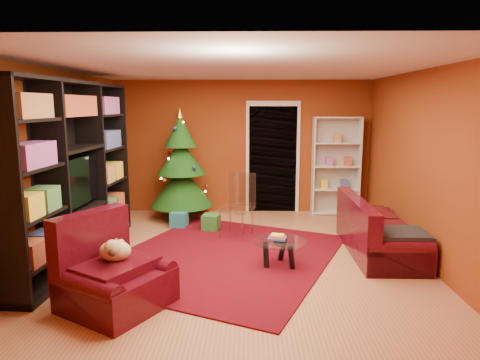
{
  "coord_description": "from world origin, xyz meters",
  "views": [
    {
      "loc": [
        0.13,
        -5.69,
        2.12
      ],
      "look_at": [
        0.0,
        0.4,
        1.05
      ],
      "focal_mm": 32.0,
      "sensor_mm": 36.0,
      "label": 1
    }
  ],
  "objects_px": {
    "media_unit": "(72,172)",
    "coffee_table": "(280,253)",
    "gift_box_green": "(211,222)",
    "armchair": "(116,271)",
    "rug": "(223,256)",
    "acrylic_chair": "(236,209)",
    "gift_box_teal": "(179,220)",
    "sofa": "(380,226)",
    "gift_box_red": "(204,208)",
    "white_bookshelf": "(336,166)",
    "dog": "(115,251)",
    "christmas_tree": "(181,165)"
  },
  "relations": [
    {
      "from": "media_unit",
      "to": "coffee_table",
      "type": "bearing_deg",
      "value": -2.37
    },
    {
      "from": "gift_box_green",
      "to": "armchair",
      "type": "bearing_deg",
      "value": -104.81
    },
    {
      "from": "rug",
      "to": "acrylic_chair",
      "type": "distance_m",
      "value": 1.05
    },
    {
      "from": "gift_box_teal",
      "to": "gift_box_green",
      "type": "xyz_separation_m",
      "value": [
        0.58,
        -0.18,
        0.0
      ]
    },
    {
      "from": "armchair",
      "to": "sofa",
      "type": "bearing_deg",
      "value": -31.18
    },
    {
      "from": "gift_box_red",
      "to": "white_bookshelf",
      "type": "xyz_separation_m",
      "value": [
        2.59,
        -0.02,
        0.85
      ]
    },
    {
      "from": "gift_box_red",
      "to": "white_bookshelf",
      "type": "relative_size",
      "value": 0.1
    },
    {
      "from": "gift_box_green",
      "to": "sofa",
      "type": "bearing_deg",
      "value": -23.24
    },
    {
      "from": "gift_box_green",
      "to": "sofa",
      "type": "height_order",
      "value": "sofa"
    },
    {
      "from": "gift_box_red",
      "to": "armchair",
      "type": "height_order",
      "value": "armchair"
    },
    {
      "from": "white_bookshelf",
      "to": "sofa",
      "type": "distance_m",
      "value": 2.36
    },
    {
      "from": "gift_box_teal",
      "to": "coffee_table",
      "type": "bearing_deg",
      "value": -48.13
    },
    {
      "from": "rug",
      "to": "armchair",
      "type": "distance_m",
      "value": 1.89
    },
    {
      "from": "gift_box_green",
      "to": "white_bookshelf",
      "type": "relative_size",
      "value": 0.14
    },
    {
      "from": "dog",
      "to": "christmas_tree",
      "type": "bearing_deg",
      "value": 28.24
    },
    {
      "from": "rug",
      "to": "media_unit",
      "type": "height_order",
      "value": "media_unit"
    },
    {
      "from": "rug",
      "to": "christmas_tree",
      "type": "distance_m",
      "value": 2.48
    },
    {
      "from": "white_bookshelf",
      "to": "christmas_tree",
      "type": "bearing_deg",
      "value": -171.45
    },
    {
      "from": "media_unit",
      "to": "christmas_tree",
      "type": "bearing_deg",
      "value": 65.0
    },
    {
      "from": "armchair",
      "to": "sofa",
      "type": "distance_m",
      "value": 3.73
    },
    {
      "from": "rug",
      "to": "gift_box_green",
      "type": "xyz_separation_m",
      "value": [
        -0.28,
        1.31,
        0.13
      ]
    },
    {
      "from": "media_unit",
      "to": "dog",
      "type": "relative_size",
      "value": 7.95
    },
    {
      "from": "rug",
      "to": "dog",
      "type": "bearing_deg",
      "value": -125.7
    },
    {
      "from": "coffee_table",
      "to": "white_bookshelf",
      "type": "bearing_deg",
      "value": 65.78
    },
    {
      "from": "christmas_tree",
      "to": "acrylic_chair",
      "type": "height_order",
      "value": "christmas_tree"
    },
    {
      "from": "dog",
      "to": "sofa",
      "type": "relative_size",
      "value": 0.21
    },
    {
      "from": "armchair",
      "to": "dog",
      "type": "bearing_deg",
      "value": 45.0
    },
    {
      "from": "white_bookshelf",
      "to": "sofa",
      "type": "height_order",
      "value": "white_bookshelf"
    },
    {
      "from": "armchair",
      "to": "dog",
      "type": "xyz_separation_m",
      "value": [
        -0.02,
        0.07,
        0.2
      ]
    },
    {
      "from": "white_bookshelf",
      "to": "coffee_table",
      "type": "xyz_separation_m",
      "value": [
        -1.28,
        -2.84,
        -0.76
      ]
    },
    {
      "from": "media_unit",
      "to": "christmas_tree",
      "type": "xyz_separation_m",
      "value": [
        1.14,
        2.16,
        -0.21
      ]
    },
    {
      "from": "white_bookshelf",
      "to": "armchair",
      "type": "xyz_separation_m",
      "value": [
        -3.09,
        -4.04,
        -0.55
      ]
    },
    {
      "from": "gift_box_teal",
      "to": "gift_box_green",
      "type": "relative_size",
      "value": 0.99
    },
    {
      "from": "gift_box_green",
      "to": "dog",
      "type": "bearing_deg",
      "value": -105.49
    },
    {
      "from": "christmas_tree",
      "to": "white_bookshelf",
      "type": "distance_m",
      "value": 2.98
    },
    {
      "from": "white_bookshelf",
      "to": "rug",
      "type": "bearing_deg",
      "value": -128.92
    },
    {
      "from": "gift_box_red",
      "to": "dog",
      "type": "bearing_deg",
      "value": -97.34
    },
    {
      "from": "media_unit",
      "to": "sofa",
      "type": "xyz_separation_m",
      "value": [
        4.29,
        0.3,
        -0.81
      ]
    },
    {
      "from": "white_bookshelf",
      "to": "dog",
      "type": "bearing_deg",
      "value": -127.6
    },
    {
      "from": "coffee_table",
      "to": "media_unit",
      "type": "bearing_deg",
      "value": 174.73
    },
    {
      "from": "media_unit",
      "to": "armchair",
      "type": "height_order",
      "value": "media_unit"
    },
    {
      "from": "gift_box_teal",
      "to": "coffee_table",
      "type": "distance_m",
      "value": 2.45
    },
    {
      "from": "gift_box_teal",
      "to": "armchair",
      "type": "xyz_separation_m",
      "value": [
        -0.17,
        -3.02,
        0.27
      ]
    },
    {
      "from": "dog",
      "to": "coffee_table",
      "type": "xyz_separation_m",
      "value": [
        1.83,
        1.13,
        -0.41
      ]
    },
    {
      "from": "gift_box_red",
      "to": "media_unit",
      "type": "bearing_deg",
      "value": -120.03
    },
    {
      "from": "dog",
      "to": "armchair",
      "type": "bearing_deg",
      "value": -135.0
    },
    {
      "from": "gift_box_red",
      "to": "acrylic_chair",
      "type": "distance_m",
      "value": 1.78
    },
    {
      "from": "media_unit",
      "to": "sofa",
      "type": "relative_size",
      "value": 1.67
    },
    {
      "from": "rug",
      "to": "armchair",
      "type": "xyz_separation_m",
      "value": [
        -1.04,
        -1.53,
        0.39
      ]
    },
    {
      "from": "gift_box_red",
      "to": "coffee_table",
      "type": "distance_m",
      "value": 3.15
    }
  ]
}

